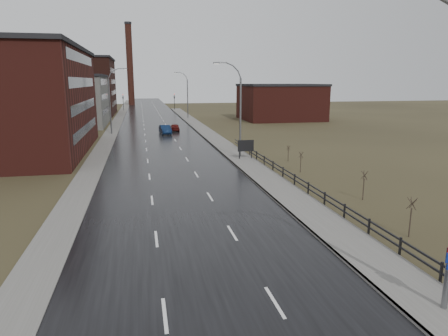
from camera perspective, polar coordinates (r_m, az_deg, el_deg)
name	(u,v)px	position (r m, az deg, el deg)	size (l,w,h in m)	color
road	(158,134)	(71.10, -9.39, 4.77)	(14.00, 300.00, 0.06)	black
sidewalk_right	(240,159)	(47.75, 2.37, 1.35)	(3.20, 180.00, 0.18)	#595651
curb_right	(228,159)	(47.41, 0.58, 1.28)	(0.16, 180.00, 0.18)	slate
sidewalk_left	(110,135)	(71.23, -16.01, 4.49)	(2.40, 260.00, 0.12)	#595651
warehouse_mid	(65,100)	(89.81, -21.73, 8.97)	(16.32, 20.40, 10.50)	slate
warehouse_far	(65,86)	(120.15, -21.82, 10.79)	(26.52, 24.48, 15.50)	#331611
building_right	(280,102)	(98.35, 8.06, 9.34)	(18.36, 16.32, 8.50)	#471914
smokestack	(130,64)	(160.60, -13.31, 14.26)	(2.70, 2.70, 30.70)	#331611
streetlight_right_mid	(238,110)	(47.94, 2.02, 8.33)	(3.36, 0.28, 11.35)	slate
streetlight_left	(112,101)	(72.68, -15.77, 9.24)	(3.36, 0.28, 11.35)	slate
streetlight_right_far	(186,95)	(101.15, -5.40, 10.38)	(3.36, 0.28, 11.35)	slate
guardrail	(312,189)	(32.76, 12.44, -2.94)	(0.10, 53.05, 1.10)	black
shrub_c	(411,216)	(26.31, 25.13, -6.28)	(0.58, 0.61, 2.46)	#382D23
shrub_d	(364,185)	(33.10, 19.34, -2.25)	(0.55, 0.58, 2.34)	#382D23
shrub_e	(301,162)	(41.43, 10.90, 0.91)	(0.51, 0.54, 2.14)	#382D23
shrub_f	(288,153)	(47.11, 9.17, 2.15)	(0.44, 0.47, 1.85)	#382D23
billboard	(246,146)	(47.16, 3.11, 3.10)	(1.94, 0.17, 2.39)	black
traffic_light_left	(123,96)	(130.63, -14.24, 9.94)	(0.58, 2.73, 5.30)	black
traffic_light_right	(174,96)	(130.98, -7.12, 10.23)	(0.58, 2.73, 5.30)	black
car_near	(165,130)	(70.99, -8.40, 5.40)	(1.66, 4.76, 1.57)	#0C1D3D
car_far	(175,128)	(75.34, -7.04, 5.76)	(1.62, 4.04, 1.38)	#4C0E0C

